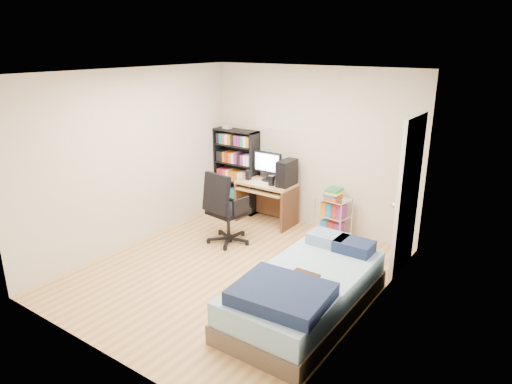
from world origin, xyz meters
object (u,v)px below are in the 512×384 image
Objects in this scene: computer_desk at (273,186)px; bed at (305,292)px; media_shelf at (236,170)px; office_chair at (226,221)px.

computer_desk reaches higher than bed.
computer_desk is 2.66m from bed.
bed is at bearing -49.45° from computer_desk.
media_shelf is 1.37× the size of office_chair.
computer_desk is at bearing 130.55° from bed.
media_shelf is 0.87m from computer_desk.
media_shelf reaches higher than computer_desk.
office_chair is (-0.14, -1.04, -0.28)m from computer_desk.
office_chair is 0.52× the size of bed.
computer_desk is (0.85, -0.15, -0.11)m from media_shelf.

